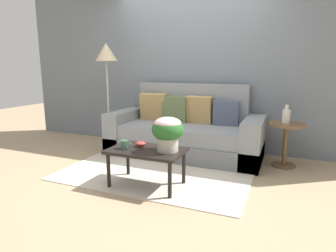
# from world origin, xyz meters

# --- Properties ---
(ground_plane) EXTENTS (14.00, 14.00, 0.00)m
(ground_plane) POSITION_xyz_m (0.00, 0.00, 0.00)
(ground_plane) COLOR tan
(wall_back) EXTENTS (6.40, 0.12, 2.93)m
(wall_back) POSITION_xyz_m (0.00, 1.20, 1.46)
(wall_back) COLOR slate
(wall_back) RESTS_ON ground
(area_rug) EXTENTS (2.34, 1.92, 0.01)m
(area_rug) POSITION_xyz_m (0.00, 0.00, 0.01)
(area_rug) COLOR beige
(area_rug) RESTS_ON ground
(couch) EXTENTS (2.28, 0.94, 1.06)m
(couch) POSITION_xyz_m (0.06, 0.71, 0.33)
(couch) COLOR slate
(couch) RESTS_ON ground
(coffee_table) EXTENTS (0.83, 0.52, 0.43)m
(coffee_table) POSITION_xyz_m (0.08, -0.61, 0.38)
(coffee_table) COLOR black
(coffee_table) RESTS_ON ground
(side_table) EXTENTS (0.47, 0.47, 0.59)m
(side_table) POSITION_xyz_m (1.49, 0.69, 0.41)
(side_table) COLOR brown
(side_table) RESTS_ON ground
(floor_lamp) EXTENTS (0.36, 0.36, 1.70)m
(floor_lamp) POSITION_xyz_m (-1.26, 0.64, 1.39)
(floor_lamp) COLOR #B2B2B7
(floor_lamp) RESTS_ON ground
(potted_plant) EXTENTS (0.34, 0.34, 0.37)m
(potted_plant) POSITION_xyz_m (0.32, -0.58, 0.65)
(potted_plant) COLOR #B7B2A8
(potted_plant) RESTS_ON coffee_table
(coffee_mug) EXTENTS (0.13, 0.09, 0.10)m
(coffee_mug) POSITION_xyz_m (-0.16, -0.68, 0.47)
(coffee_mug) COLOR #3D664C
(coffee_mug) RESTS_ON coffee_table
(snack_bowl) EXTENTS (0.12, 0.12, 0.06)m
(snack_bowl) POSITION_xyz_m (-0.03, -0.54, 0.46)
(snack_bowl) COLOR #B2382D
(snack_bowl) RESTS_ON coffee_table
(table_vase) EXTENTS (0.10, 0.10, 0.25)m
(table_vase) POSITION_xyz_m (1.47, 0.69, 0.69)
(table_vase) COLOR silver
(table_vase) RESTS_ON side_table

